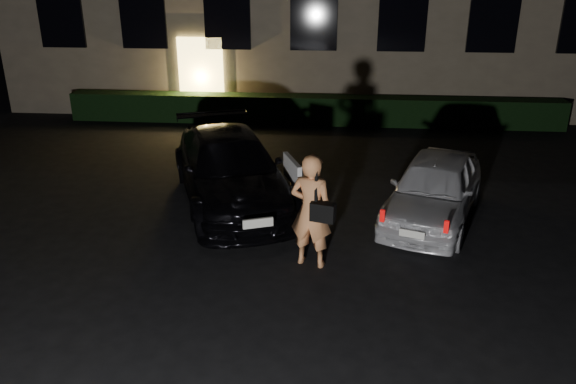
{
  "coord_description": "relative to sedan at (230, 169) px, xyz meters",
  "views": [
    {
      "loc": [
        0.75,
        -6.41,
        4.49
      ],
      "look_at": [
        0.02,
        2.0,
        1.1
      ],
      "focal_mm": 35.0,
      "sensor_mm": 36.0,
      "label": 1
    }
  ],
  "objects": [
    {
      "name": "ground",
      "position": [
        1.34,
        -4.15,
        -0.7
      ],
      "size": [
        80.0,
        80.0,
        0.0
      ],
      "primitive_type": "plane",
      "color": "black",
      "rests_on": "ground"
    },
    {
      "name": "hedge",
      "position": [
        1.34,
        6.35,
        -0.27
      ],
      "size": [
        15.0,
        0.7,
        0.85
      ],
      "primitive_type": "cube",
      "color": "black",
      "rests_on": "ground"
    },
    {
      "name": "sedan",
      "position": [
        0.0,
        0.0,
        0.0
      ],
      "size": [
        3.53,
        5.17,
        1.39
      ],
      "rotation": [
        0.0,
        0.0,
        0.36
      ],
      "color": "black",
      "rests_on": "ground"
    },
    {
      "name": "hatch",
      "position": [
        3.98,
        -0.54,
        -0.07
      ],
      "size": [
        2.6,
        3.93,
        1.24
      ],
      "rotation": [
        0.0,
        0.0,
        -0.34
      ],
      "color": "silver",
      "rests_on": "ground"
    },
    {
      "name": "man",
      "position": [
        1.76,
        -2.51,
        0.24
      ],
      "size": [
        0.79,
        0.63,
        1.87
      ],
      "rotation": [
        0.0,
        0.0,
        2.86
      ],
      "color": "#DA8A53",
      "rests_on": "ground"
    }
  ]
}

